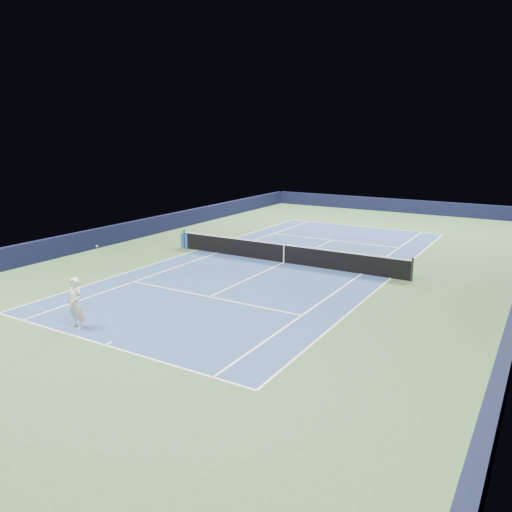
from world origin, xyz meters
The scene contains 18 objects.
ground centered at (0.00, 0.00, 0.00)m, with size 40.00×40.00×0.00m, color #385C32.
wall_far centered at (0.00, 19.82, 0.55)m, with size 22.00×0.35×1.10m, color black.
wall_left centered at (-10.82, 0.00, 0.55)m, with size 0.35×40.00×1.10m, color black.
court_surface centered at (0.00, 0.00, 0.00)m, with size 10.97×23.77×0.01m, color navy.
baseline_far centered at (0.00, 11.88, 0.01)m, with size 10.97×0.08×0.00m, color white.
baseline_near centered at (0.00, -11.88, 0.01)m, with size 10.97×0.08×0.00m, color white.
sideline_doubles_right centered at (5.49, 0.00, 0.01)m, with size 0.08×23.77×0.00m, color white.
sideline_doubles_left centered at (-5.49, 0.00, 0.01)m, with size 0.08×23.77×0.00m, color white.
sideline_singles_right centered at (4.12, 0.00, 0.01)m, with size 0.08×23.77×0.00m, color white.
sideline_singles_left centered at (-4.12, 0.00, 0.01)m, with size 0.08×23.77×0.00m, color white.
service_line_far centered at (0.00, 6.40, 0.01)m, with size 8.23×0.08×0.00m, color white.
service_line_near centered at (0.00, -6.40, 0.01)m, with size 8.23×0.08×0.00m, color white.
center_service_line centered at (0.00, 0.00, 0.01)m, with size 0.08×12.80×0.00m, color white.
center_mark_far centered at (0.00, 11.73, 0.01)m, with size 0.08×0.30×0.00m, color white.
center_mark_near centered at (0.00, -11.73, 0.01)m, with size 0.08×0.30×0.00m, color white.
tennis_net centered at (0.00, 0.00, 0.50)m, with size 12.90×0.10×1.07m.
sponsor_cube centered at (-6.40, 0.22, 0.43)m, with size 0.62×0.54×0.86m.
tennis_player centered at (-1.89, -11.33, 0.87)m, with size 0.79×1.24×2.66m.
Camera 1 is at (11.38, -21.78, 6.36)m, focal length 35.00 mm.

